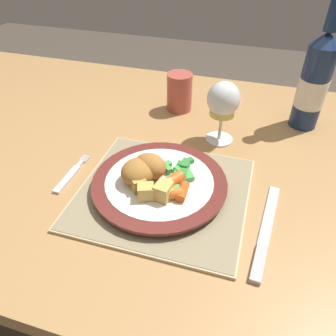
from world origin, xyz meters
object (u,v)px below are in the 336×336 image
(dinner_plate, at_px, (159,184))
(wine_glass, at_px, (223,102))
(dining_table, at_px, (165,179))
(fork, at_px, (70,176))
(table_knife, at_px, (264,237))
(bottle, at_px, (314,82))
(drinking_cup, at_px, (179,91))

(dinner_plate, distance_m, wine_glass, 0.23)
(dining_table, relative_size, fork, 12.91)
(dining_table, bearing_deg, wine_glass, 36.09)
(table_knife, xyz_separation_m, bottle, (0.06, 0.39, 0.11))
(table_knife, distance_m, bottle, 0.41)
(bottle, bearing_deg, wine_glass, -145.88)
(dining_table, xyz_separation_m, table_knife, (0.23, -0.19, 0.09))
(dining_table, relative_size, dinner_plate, 6.23)
(dining_table, distance_m, drinking_cup, 0.24)
(dinner_plate, bearing_deg, wine_glass, 68.94)
(dinner_plate, bearing_deg, drinking_cup, 98.66)
(dining_table, relative_size, drinking_cup, 16.24)
(dinner_plate, xyz_separation_m, bottle, (0.26, 0.33, 0.10))
(dinner_plate, bearing_deg, table_knife, -16.65)
(fork, relative_size, bottle, 0.41)
(table_knife, xyz_separation_m, drinking_cup, (-0.25, 0.38, 0.05))
(table_knife, height_order, wine_glass, wine_glass)
(dinner_plate, height_order, table_knife, dinner_plate)
(dining_table, xyz_separation_m, dinner_plate, (0.03, -0.13, 0.10))
(wine_glass, xyz_separation_m, drinking_cup, (-0.13, 0.11, -0.05))
(dinner_plate, distance_m, bottle, 0.43)
(dinner_plate, relative_size, wine_glass, 1.78)
(table_knife, relative_size, drinking_cup, 2.25)
(table_knife, distance_m, drinking_cup, 0.46)
(fork, bearing_deg, wine_glass, 39.70)
(wine_glass, bearing_deg, bottle, 34.12)
(table_knife, bearing_deg, bottle, 80.63)
(bottle, height_order, drinking_cup, bottle)
(dinner_plate, distance_m, fork, 0.19)
(wine_glass, height_order, bottle, bottle)
(wine_glass, bearing_deg, dinner_plate, -111.06)
(fork, xyz_separation_m, wine_glass, (0.26, 0.22, 0.09))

